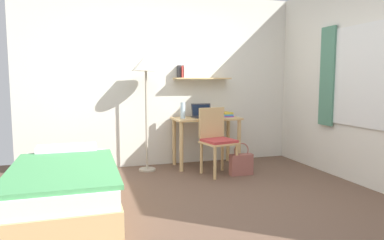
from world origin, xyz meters
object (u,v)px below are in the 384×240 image
Objects in this scene: desk_chair at (216,138)px; bed at (65,188)px; standing_lamp at (146,69)px; handbag at (241,164)px; laptop at (202,114)px; book_stack at (226,114)px; desk at (206,128)px; water_bottle at (183,110)px.

bed is at bearing -155.31° from desk_chair.
handbag is at bearing -27.74° from standing_lamp.
desk_chair is 2.92× the size of laptop.
standing_lamp reaches higher than book_stack.
water_bottle reaches higher than desk.
water_bottle is 1.14m from handbag.
laptop reaches higher than desk.
bed is at bearing -148.62° from book_stack.
bed is 2.16m from desk_chair.
standing_lamp is at bearing 152.26° from handbag.
water_bottle is (-0.36, 0.45, 0.35)m from desk_chair.
bed is 2.74m from book_stack.
bed is at bearing -145.14° from desk.
desk is 0.38m from book_stack.
water_bottle is at bearing -177.16° from desk.
bed is 7.79× the size of water_bottle.
water_bottle is at bearing 136.90° from handbag.
book_stack is at bearing 55.22° from desk_chair.
standing_lamp is at bearing -179.59° from desk.
standing_lamp is at bearing 152.39° from desk_chair.
desk_chair is at bearing -124.78° from book_stack.
standing_lamp reaches higher than bed.
laptop is 0.39m from book_stack.
laptop is at bearing 3.31° from standing_lamp.
desk is at bearing 0.41° from standing_lamp.
water_bottle is at bearing 40.30° from bed.
desk_chair is 0.59m from laptop.
laptop is (-0.04, 0.52, 0.29)m from desk_chair.
bed is at bearing -139.70° from water_bottle.
desk_chair is at bearing -27.61° from standing_lamp.
desk is at bearing -174.17° from book_stack.
water_bottle is at bearing -175.74° from book_stack.
standing_lamp is at bearing 52.23° from bed.
standing_lamp is 1.08m from laptop.
desk_chair reaches higher than handbag.
book_stack is (0.33, 0.03, 0.19)m from desk.
book_stack is (2.30, 1.40, 0.54)m from bed.
book_stack reaches higher than bed.
desk is 0.46m from water_bottle.
desk reaches higher than handbag.
desk is at bearing -39.31° from laptop.
laptop is at bearing 36.43° from bed.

